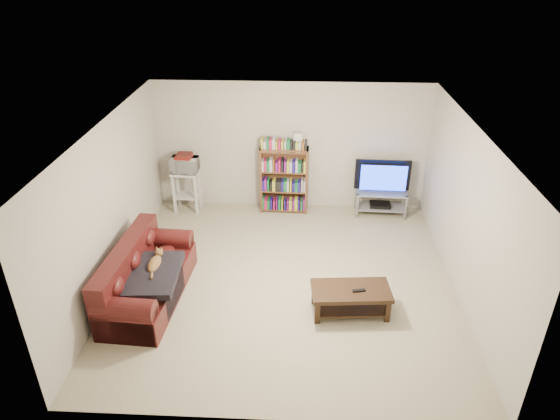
# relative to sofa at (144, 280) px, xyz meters

# --- Properties ---
(floor) EXTENTS (5.00, 5.00, 0.00)m
(floor) POSITION_rel_sofa_xyz_m (1.99, 0.49, -0.30)
(floor) COLOR tan
(floor) RESTS_ON ground
(ceiling) EXTENTS (5.00, 5.00, 0.00)m
(ceiling) POSITION_rel_sofa_xyz_m (1.99, 0.49, 2.10)
(ceiling) COLOR white
(ceiling) RESTS_ON ground
(wall_back) EXTENTS (5.00, 0.00, 5.00)m
(wall_back) POSITION_rel_sofa_xyz_m (1.99, 2.99, 0.90)
(wall_back) COLOR beige
(wall_back) RESTS_ON ground
(wall_front) EXTENTS (5.00, 0.00, 5.00)m
(wall_front) POSITION_rel_sofa_xyz_m (1.99, -2.01, 0.90)
(wall_front) COLOR beige
(wall_front) RESTS_ON ground
(wall_left) EXTENTS (0.00, 5.00, 5.00)m
(wall_left) POSITION_rel_sofa_xyz_m (-0.51, 0.49, 0.90)
(wall_left) COLOR beige
(wall_left) RESTS_ON ground
(wall_right) EXTENTS (0.00, 5.00, 5.00)m
(wall_right) POSITION_rel_sofa_xyz_m (4.49, 0.49, 0.90)
(wall_right) COLOR beige
(wall_right) RESTS_ON ground
(sofa) EXTENTS (0.96, 2.00, 0.84)m
(sofa) POSITION_rel_sofa_xyz_m (0.00, 0.00, 0.00)
(sofa) COLOR #441211
(sofa) RESTS_ON floor
(blanket) EXTENTS (0.77, 0.99, 0.18)m
(blanket) POSITION_rel_sofa_xyz_m (0.17, -0.14, 0.20)
(blanket) COLOR black
(blanket) RESTS_ON sofa
(cat) EXTENTS (0.25, 0.54, 0.16)m
(cat) POSITION_rel_sofa_xyz_m (0.18, 0.03, 0.26)
(cat) COLOR brown
(cat) RESTS_ON sofa
(coffee_table) EXTENTS (1.10, 0.62, 0.39)m
(coffee_table) POSITION_rel_sofa_xyz_m (2.90, -0.18, -0.03)
(coffee_table) COLOR black
(coffee_table) RESTS_ON floor
(remote) EXTENTS (0.18, 0.09, 0.02)m
(remote) POSITION_rel_sofa_xyz_m (3.00, -0.22, 0.10)
(remote) COLOR black
(remote) RESTS_ON coffee_table
(tv_stand) EXTENTS (0.95, 0.46, 0.47)m
(tv_stand) POSITION_rel_sofa_xyz_m (3.67, 2.70, 0.02)
(tv_stand) COLOR #999EA3
(tv_stand) RESTS_ON floor
(television) EXTENTS (1.01, 0.17, 0.58)m
(television) POSITION_rel_sofa_xyz_m (3.67, 2.70, 0.46)
(television) COLOR black
(television) RESTS_ON tv_stand
(dvd_player) EXTENTS (0.39, 0.28, 0.06)m
(dvd_player) POSITION_rel_sofa_xyz_m (3.67, 2.70, -0.11)
(dvd_player) COLOR black
(dvd_player) RESTS_ON tv_stand
(bookshelf) EXTENTS (0.89, 0.30, 1.27)m
(bookshelf) POSITION_rel_sofa_xyz_m (1.87, 2.75, 0.36)
(bookshelf) COLOR brown
(bookshelf) RESTS_ON floor
(shelf_clutter) EXTENTS (0.65, 0.20, 0.28)m
(shelf_clutter) POSITION_rel_sofa_xyz_m (1.97, 2.76, 1.08)
(shelf_clutter) COLOR silver
(shelf_clutter) RESTS_ON bookshelf
(microwave_stand) EXTENTS (0.51, 0.38, 0.79)m
(microwave_stand) POSITION_rel_sofa_xyz_m (0.05, 2.68, 0.21)
(microwave_stand) COLOR silver
(microwave_stand) RESTS_ON floor
(microwave) EXTENTS (0.50, 0.35, 0.27)m
(microwave) POSITION_rel_sofa_xyz_m (0.05, 2.68, 0.63)
(microwave) COLOR silver
(microwave) RESTS_ON microwave_stand
(game_boxes) EXTENTS (0.30, 0.27, 0.05)m
(game_boxes) POSITION_rel_sofa_xyz_m (0.05, 2.68, 0.79)
(game_boxes) COLOR maroon
(game_boxes) RESTS_ON microwave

